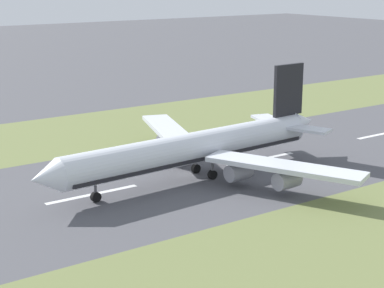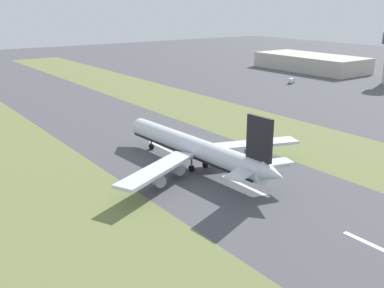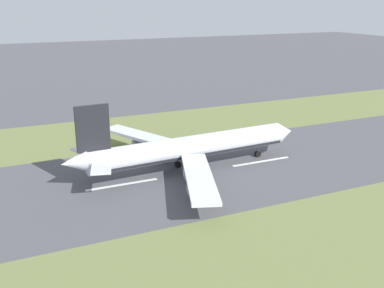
# 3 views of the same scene
# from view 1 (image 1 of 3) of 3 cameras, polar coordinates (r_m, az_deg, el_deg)

# --- Properties ---
(ground_plane) EXTENTS (800.00, 800.00, 0.00)m
(ground_plane) POSITION_cam_1_polar(r_m,az_deg,el_deg) (127.42, -0.34, -2.72)
(ground_plane) COLOR #4C4C51
(grass_median_west) EXTENTS (40.00, 600.00, 0.01)m
(grass_median_west) POSITION_cam_1_polar(r_m,az_deg,el_deg) (96.17, 15.25, -9.25)
(grass_median_west) COLOR olive
(grass_median_west) RESTS_ON ground
(grass_median_east) EXTENTS (40.00, 600.00, 0.01)m
(grass_median_east) POSITION_cam_1_polar(r_m,az_deg,el_deg) (165.15, -9.23, 1.17)
(grass_median_east) COLOR olive
(grass_median_east) RESTS_ON ground
(centreline_dash_near) EXTENTS (1.20, 18.00, 0.01)m
(centreline_dash_near) POSITION_cam_1_polar(r_m,az_deg,el_deg) (166.86, 16.60, 0.88)
(centreline_dash_near) COLOR silver
(centreline_dash_near) RESTS_ON ground
(centreline_dash_mid) EXTENTS (1.20, 18.00, 0.01)m
(centreline_dash_mid) POSITION_cam_1_polar(r_m,az_deg,el_deg) (138.61, 6.15, -1.35)
(centreline_dash_mid) COLOR silver
(centreline_dash_mid) RESTS_ON ground
(centreline_dash_far) EXTENTS (1.20, 18.00, 0.01)m
(centreline_dash_far) POSITION_cam_1_polar(r_m,az_deg,el_deg) (117.41, -8.84, -4.45)
(centreline_dash_far) COLOR silver
(centreline_dash_far) RESTS_ON ground
(airplane_main_jet) EXTENTS (64.05, 67.20, 20.20)m
(airplane_main_jet) POSITION_cam_1_polar(r_m,az_deg,el_deg) (124.14, 0.69, -0.30)
(airplane_main_jet) COLOR silver
(airplane_main_jet) RESTS_ON ground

